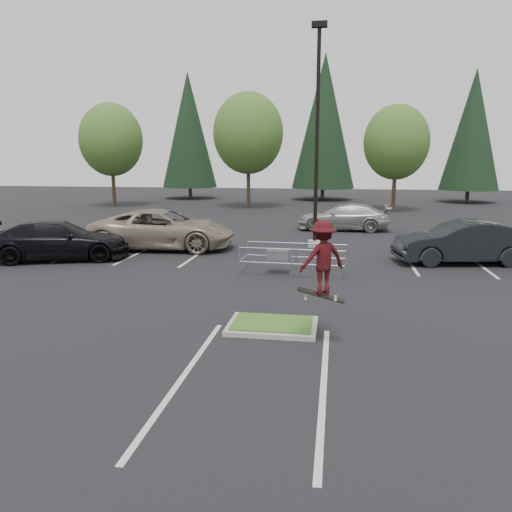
# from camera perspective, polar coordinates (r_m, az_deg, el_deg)

# --- Properties ---
(ground) EXTENTS (120.00, 120.00, 0.00)m
(ground) POSITION_cam_1_polar(r_m,az_deg,el_deg) (12.56, 1.88, -8.25)
(ground) COLOR black
(ground) RESTS_ON ground
(grass_median) EXTENTS (2.20, 1.60, 0.16)m
(grass_median) POSITION_cam_1_polar(r_m,az_deg,el_deg) (12.53, 1.89, -7.92)
(grass_median) COLOR #A19E96
(grass_median) RESTS_ON ground
(stall_lines) EXTENTS (22.62, 17.60, 0.01)m
(stall_lines) POSITION_cam_1_polar(r_m,az_deg,el_deg) (18.48, 0.10, -1.92)
(stall_lines) COLOR beige
(stall_lines) RESTS_ON ground
(light_pole) EXTENTS (0.70, 0.60, 10.12)m
(light_pole) POSITION_cam_1_polar(r_m,az_deg,el_deg) (23.78, 6.95, 11.95)
(light_pole) COLOR #A19E96
(light_pole) RESTS_ON ground
(decid_a) EXTENTS (5.44, 5.44, 8.91)m
(decid_a) POSITION_cam_1_polar(r_m,az_deg,el_deg) (46.14, -16.21, 12.39)
(decid_a) COLOR #38281C
(decid_a) RESTS_ON ground
(decid_b) EXTENTS (5.89, 5.89, 9.64)m
(decid_b) POSITION_cam_1_polar(r_m,az_deg,el_deg) (42.99, -0.90, 13.56)
(decid_b) COLOR #38281C
(decid_b) RESTS_ON ground
(decid_c) EXTENTS (5.12, 5.12, 8.38)m
(decid_c) POSITION_cam_1_polar(r_m,az_deg,el_deg) (41.85, 15.72, 12.15)
(decid_c) COLOR #38281C
(decid_c) RESTS_ON ground
(conif_a) EXTENTS (5.72, 5.72, 13.00)m
(conif_a) POSITION_cam_1_polar(r_m,az_deg,el_deg) (54.11, -7.70, 14.06)
(conif_a) COLOR #38281C
(conif_a) RESTS_ON ground
(conif_b) EXTENTS (6.38, 6.38, 14.50)m
(conif_b) POSITION_cam_1_polar(r_m,az_deg,el_deg) (52.41, 7.80, 14.99)
(conif_b) COLOR #38281C
(conif_b) RESTS_ON ground
(conif_c) EXTENTS (5.50, 5.50, 12.50)m
(conif_c) POSITION_cam_1_polar(r_m,az_deg,el_deg) (52.83, 23.51, 13.08)
(conif_c) COLOR #38281C
(conif_c) RESTS_ON ground
(cart_corral) EXTENTS (3.88, 1.55, 1.08)m
(cart_corral) POSITION_cam_1_polar(r_m,az_deg,el_deg) (18.25, 3.00, 0.07)
(cart_corral) COLOR #92949A
(cart_corral) RESTS_ON ground
(skateboarder) EXTENTS (1.21, 1.06, 1.82)m
(skateboarder) POSITION_cam_1_polar(r_m,az_deg,el_deg) (10.97, 7.51, -0.20)
(skateboarder) COLOR black
(skateboarder) RESTS_ON ground
(car_l_tan) EXTENTS (6.84, 3.56, 1.84)m
(car_l_tan) POSITION_cam_1_polar(r_m,az_deg,el_deg) (23.69, -10.63, 3.02)
(car_l_tan) COLOR gray
(car_l_tan) RESTS_ON ground
(car_l_black) EXTENTS (6.10, 3.99, 1.64)m
(car_l_black) POSITION_cam_1_polar(r_m,az_deg,el_deg) (22.35, -21.88, 1.68)
(car_l_black) COLOR black
(car_l_black) RESTS_ON ground
(car_r_charc) EXTENTS (5.48, 2.65, 1.73)m
(car_r_charc) POSITION_cam_1_polar(r_m,az_deg,el_deg) (21.64, 22.47, 1.47)
(car_r_charc) COLOR black
(car_r_charc) RESTS_ON ground
(car_r_black) EXTENTS (4.48, 2.67, 1.43)m
(car_r_black) POSITION_cam_1_polar(r_m,az_deg,el_deg) (22.43, 25.94, 1.11)
(car_r_black) COLOR black
(car_r_black) RESTS_ON ground
(car_far_silver) EXTENTS (5.37, 2.22, 1.55)m
(car_far_silver) POSITION_cam_1_polar(r_m,az_deg,el_deg) (29.95, 9.98, 4.41)
(car_far_silver) COLOR #9D9D98
(car_far_silver) RESTS_ON ground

